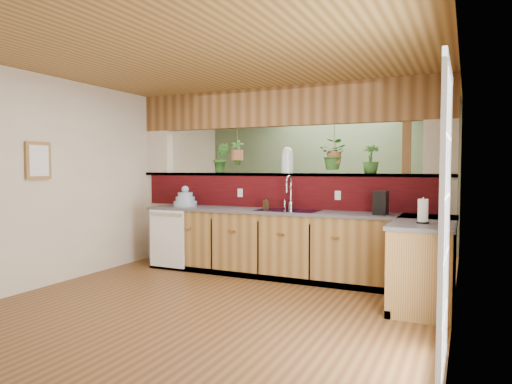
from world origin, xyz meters
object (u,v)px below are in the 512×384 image
at_px(coffee_maker, 381,203).
at_px(paper_towel, 423,211).
at_px(dish_stack, 185,200).
at_px(glass_jar, 287,160).
at_px(shelving_console, 282,219).
at_px(soap_dispenser, 266,203).
at_px(faucet, 289,191).

bearing_deg(coffee_maker, paper_towel, -53.19).
bearing_deg(paper_towel, dish_stack, 167.75).
bearing_deg(glass_jar, shelving_console, 113.85).
relative_size(coffee_maker, shelving_console, 0.22).
xyz_separation_m(soap_dispenser, glass_jar, (0.20, 0.30, 0.59)).
relative_size(coffee_maker, glass_jar, 0.79).
bearing_deg(dish_stack, paper_towel, -12.25).
xyz_separation_m(soap_dispenser, paper_towel, (2.10, -0.82, 0.04)).
bearing_deg(faucet, shelving_console, 114.27).
relative_size(faucet, dish_stack, 1.36).
bearing_deg(dish_stack, soap_dispenser, 4.34).
distance_m(dish_stack, coffee_maker, 2.81).
relative_size(soap_dispenser, shelving_console, 0.13).
height_order(dish_stack, shelving_console, dish_stack).
xyz_separation_m(soap_dispenser, shelving_console, (-0.64, 2.20, -0.49)).
distance_m(soap_dispenser, paper_towel, 2.26).
bearing_deg(glass_jar, dish_stack, -164.85).
xyz_separation_m(coffee_maker, shelving_console, (-2.20, 2.29, -0.53)).
distance_m(coffee_maker, glass_jar, 1.52).
height_order(faucet, paper_towel, faucet).
bearing_deg(shelving_console, soap_dispenser, -56.65).
distance_m(coffee_maker, paper_towel, 0.91).
relative_size(paper_towel, glass_jar, 0.73).
relative_size(soap_dispenser, coffee_maker, 0.59).
bearing_deg(soap_dispenser, faucet, 14.13).
height_order(faucet, dish_stack, faucet).
distance_m(paper_towel, shelving_console, 4.11).
xyz_separation_m(soap_dispenser, coffee_maker, (1.56, -0.09, 0.05)).
height_order(glass_jar, shelving_console, glass_jar).
bearing_deg(shelving_console, glass_jar, -49.16).
relative_size(dish_stack, glass_jar, 0.94).
height_order(dish_stack, coffee_maker, dish_stack).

